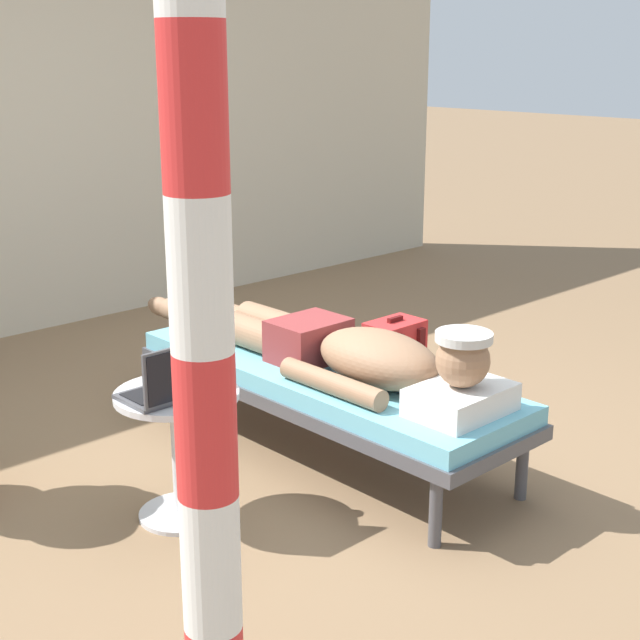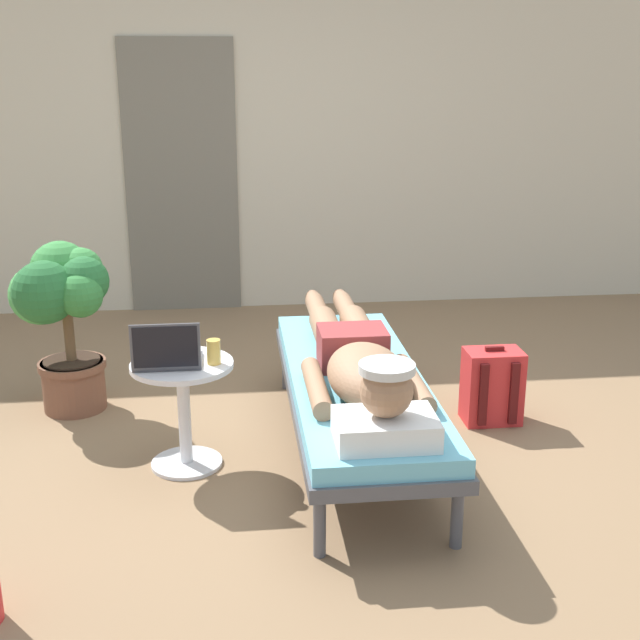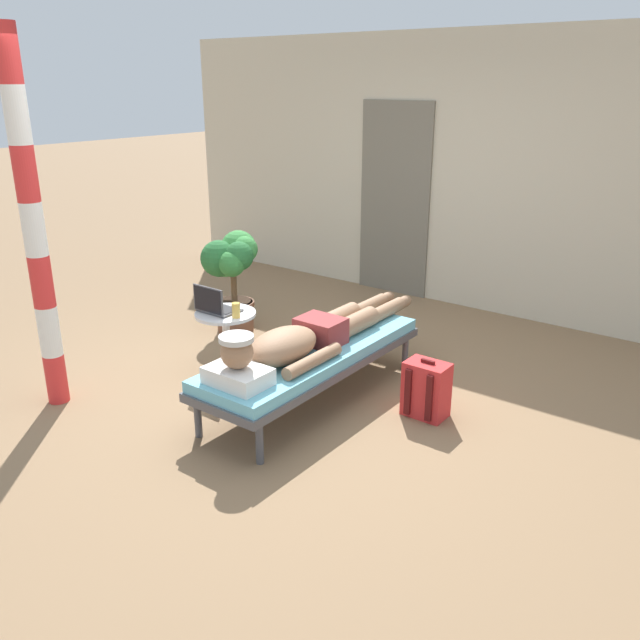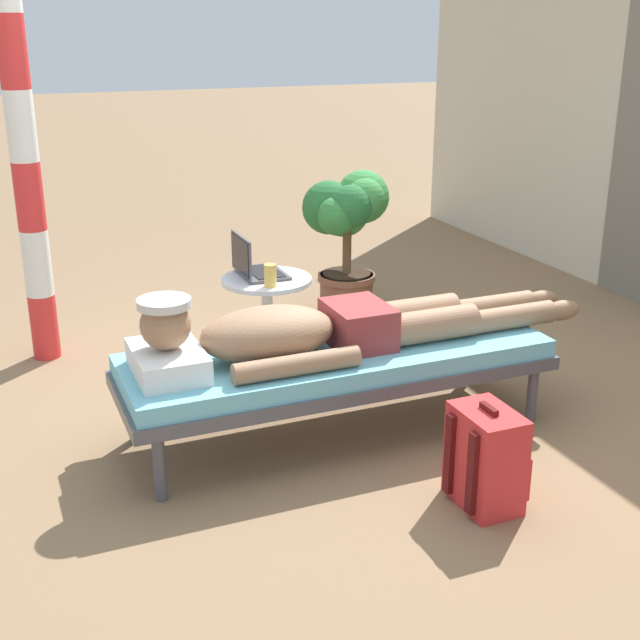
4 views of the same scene
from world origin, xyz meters
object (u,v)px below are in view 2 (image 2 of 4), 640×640
(person_reclining, at_px, (359,360))
(drink_glass, at_px, (214,352))
(potted_plant, at_px, (61,304))
(side_table, at_px, (183,396))
(laptop, at_px, (167,355))
(lounge_chair, at_px, (355,387))
(backpack, at_px, (492,387))

(person_reclining, height_order, drink_glass, person_reclining)
(potted_plant, bearing_deg, side_table, -48.74)
(laptop, xyz_separation_m, drink_glass, (0.21, 0.02, -0.00))
(lounge_chair, height_order, drink_glass, drink_glass)
(lounge_chair, xyz_separation_m, person_reclining, (0.00, -0.10, 0.17))
(drink_glass, height_order, potted_plant, potted_plant)
(person_reclining, distance_m, backpack, 0.94)
(backpack, bearing_deg, drink_glass, -165.78)
(person_reclining, bearing_deg, lounge_chair, 90.00)
(laptop, height_order, backpack, laptop)
(laptop, bearing_deg, side_table, 40.52)
(lounge_chair, relative_size, laptop, 6.35)
(side_table, height_order, drink_glass, drink_glass)
(lounge_chair, height_order, backpack, backpack)
(lounge_chair, bearing_deg, person_reclining, -90.00)
(lounge_chair, relative_size, drink_glass, 16.93)
(side_table, relative_size, backpack, 1.23)
(drink_glass, distance_m, potted_plant, 1.15)
(side_table, relative_size, laptop, 1.69)
(person_reclining, relative_size, side_table, 4.15)
(person_reclining, xyz_separation_m, laptop, (-0.88, -0.00, 0.06))
(side_table, xyz_separation_m, laptop, (-0.06, -0.05, 0.23))
(side_table, distance_m, backpack, 1.65)
(lounge_chair, relative_size, side_table, 3.76)
(laptop, bearing_deg, lounge_chair, 6.39)
(lounge_chair, xyz_separation_m, side_table, (-0.82, -0.05, 0.01))
(laptop, relative_size, drink_glass, 2.67)
(side_table, height_order, potted_plant, potted_plant)
(person_reclining, height_order, laptop, laptop)
(person_reclining, bearing_deg, backpack, 26.29)
(backpack, relative_size, potted_plant, 0.46)
(side_table, distance_m, potted_plant, 1.05)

